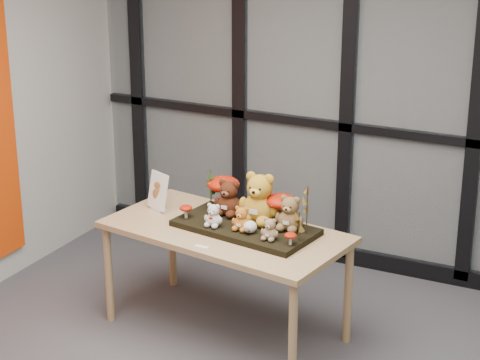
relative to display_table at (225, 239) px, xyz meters
The scene contains 22 objects.
room_shell 1.73m from the display_table, 57.23° to the right, with size 5.00×5.00×5.00m.
glass_partition 1.71m from the display_table, 60.68° to the left, with size 4.90×0.06×2.78m.
display_table is the anchor object (origin of this frame).
diorama_tray 0.15m from the display_table, 17.93° to the left, with size 0.85×0.43×0.04m, color black.
bear_pooh_yellow 0.35m from the display_table, 35.48° to the left, with size 0.26×0.24×0.35m, color gold, non-canonical shape.
bear_brown_medium 0.28m from the display_table, 108.94° to the left, with size 0.19×0.17×0.25m, color #3F1A0C, non-canonical shape.
bear_tan_back 0.46m from the display_table, 12.78° to the left, with size 0.18×0.16×0.24m, color brown, non-canonical shape.
bear_small_yellow 0.23m from the display_table, 18.40° to the right, with size 0.12×0.11×0.16m, color #C46C1F, non-canonical shape.
bear_white_bow 0.20m from the display_table, 123.50° to the right, with size 0.12×0.11×0.16m, color silver, non-canonical shape.
bear_beige_small 0.40m from the display_table, 16.55° to the right, with size 0.11×0.10×0.15m, color #987A55, non-canonical shape.
plush_cream_hedgehog 0.25m from the display_table, 17.58° to the right, with size 0.06×0.06×0.08m, color white, non-canonical shape.
mushroom_back_left 0.34m from the display_table, 119.90° to the left, with size 0.21×0.21×0.23m, color #9E1605, non-canonical shape.
mushroom_back_right 0.39m from the display_table, 26.62° to the left, with size 0.19×0.19×0.21m, color #9E1605, non-canonical shape.
mushroom_front_left 0.30m from the display_table, behind, with size 0.08×0.08×0.09m, color #9E1605, non-canonical shape.
mushroom_front_right 0.52m from the display_table, 13.81° to the right, with size 0.07×0.07×0.08m, color #9E1605, non-canonical shape.
sprig_green_far_left 0.37m from the display_table, 135.78° to the left, with size 0.05×0.05×0.25m, color #133E0E, non-canonical shape.
sprig_green_mid_left 0.32m from the display_table, 110.34° to the left, with size 0.05×0.05×0.20m, color #133E0E, non-canonical shape.
sprig_dry_far_right 0.57m from the display_table, ahead, with size 0.05×0.05×0.30m, color brown, non-canonical shape.
sprig_dry_mid_right 0.54m from the display_table, ahead, with size 0.05×0.05×0.18m, color brown, non-canonical shape.
sprig_green_centre 0.29m from the display_table, 70.47° to the left, with size 0.05×0.05×0.16m, color #133E0E, non-canonical shape.
sign_holder 0.57m from the display_table, 169.54° to the left, with size 0.18×0.12×0.25m.
label_card 0.31m from the display_table, 89.75° to the right, with size 0.08×0.03×0.00m, color white.
Camera 1 is at (1.52, -3.20, 2.72)m, focal length 65.00 mm.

